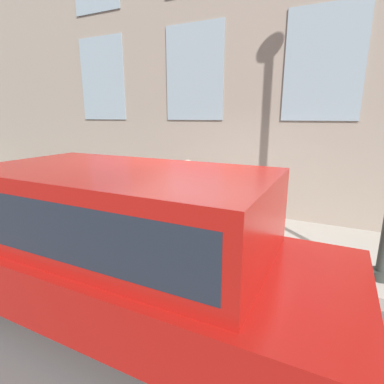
{
  "coord_description": "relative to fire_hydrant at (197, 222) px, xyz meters",
  "views": [
    {
      "loc": [
        -3.87,
        -1.74,
        2.31
      ],
      "look_at": [
        0.86,
        0.58,
        0.97
      ],
      "focal_mm": 28.0,
      "sensor_mm": 36.0,
      "label": 1
    }
  ],
  "objects": [
    {
      "name": "fire_hydrant",
      "position": [
        0.0,
        0.0,
        0.0
      ],
      "size": [
        0.31,
        0.43,
        0.7
      ],
      "color": "red",
      "rests_on": "sidewalk"
    },
    {
      "name": "parked_truck_red_near",
      "position": [
        -1.98,
        0.03,
        0.49
      ],
      "size": [
        1.9,
        5.15,
        1.77
      ],
      "color": "black",
      "rests_on": "ground_plane"
    },
    {
      "name": "sidewalk",
      "position": [
        0.68,
        -0.34,
        -0.44
      ],
      "size": [
        2.47,
        60.0,
        0.17
      ],
      "color": "#A8A093",
      "rests_on": "ground_plane"
    },
    {
      "name": "person",
      "position": [
        0.6,
        0.48,
        0.45
      ],
      "size": [
        0.32,
        0.21,
        1.33
      ],
      "rotation": [
        0.0,
        0.0,
        -0.94
      ],
      "color": "#726651",
      "rests_on": "sidewalk"
    },
    {
      "name": "ground_plane",
      "position": [
        -0.56,
        -0.34,
        -0.52
      ],
      "size": [
        80.0,
        80.0,
        0.0
      ],
      "primitive_type": "plane",
      "color": "#514F4C"
    }
  ]
}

